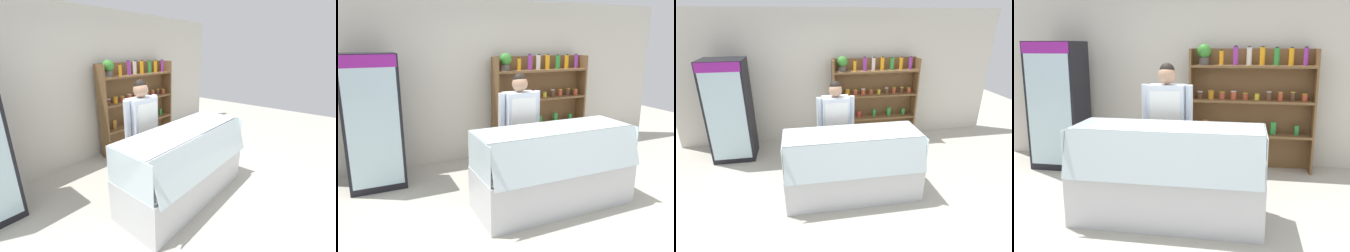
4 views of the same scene
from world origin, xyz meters
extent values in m
plane|color=#B7B2A3|center=(0.00, 0.00, 0.00)|extent=(12.00, 12.00, 0.00)
cube|color=beige|center=(0.00, 2.19, 1.35)|extent=(6.80, 0.10, 2.70)
cube|color=black|center=(-2.18, 1.59, 0.94)|extent=(0.75, 0.59, 1.87)
cube|color=silver|center=(-2.18, 1.29, 0.94)|extent=(0.67, 0.01, 1.67)
cube|color=#8C1E8C|center=(-2.18, 1.29, 1.78)|extent=(0.71, 0.01, 0.16)
cylinder|color=purple|center=(-2.41, 1.36, 0.32)|extent=(0.06, 0.06, 0.14)
cylinder|color=red|center=(-2.26, 1.36, 0.33)|extent=(0.05, 0.05, 0.16)
cylinder|color=orange|center=(-2.10, 1.36, 0.36)|extent=(0.05, 0.05, 0.22)
cylinder|color=red|center=(-1.94, 1.36, 0.36)|extent=(0.06, 0.06, 0.21)
cylinder|color=purple|center=(-2.41, 1.36, 0.85)|extent=(0.05, 0.05, 0.22)
cylinder|color=#3356B2|center=(-2.26, 1.36, 0.83)|extent=(0.05, 0.05, 0.17)
cylinder|color=silver|center=(-2.10, 1.36, 0.85)|extent=(0.06, 0.06, 0.21)
cylinder|color=red|center=(-1.94, 1.36, 0.84)|extent=(0.06, 0.06, 0.21)
cylinder|color=#9E6623|center=(-2.41, 1.36, 1.34)|extent=(0.07, 0.07, 0.21)
cylinder|color=purple|center=(-2.26, 1.36, 1.30)|extent=(0.07, 0.07, 0.14)
cylinder|color=#3356B2|center=(-2.10, 1.36, 1.31)|extent=(0.05, 0.05, 0.16)
cylinder|color=#9E6623|center=(-1.94, 1.36, 1.33)|extent=(0.06, 0.06, 0.20)
cube|color=brown|center=(0.65, 2.01, 0.88)|extent=(1.78, 0.02, 1.77)
cube|color=brown|center=(-0.22, 1.87, 0.88)|extent=(0.03, 0.28, 1.77)
cube|color=brown|center=(1.53, 1.87, 0.88)|extent=(0.03, 0.28, 1.77)
cube|color=brown|center=(0.65, 1.87, 0.53)|extent=(1.72, 0.28, 0.04)
cube|color=brown|center=(0.65, 1.87, 1.02)|extent=(1.72, 0.28, 0.04)
cube|color=brown|center=(0.65, 1.87, 1.52)|extent=(1.72, 0.28, 0.04)
cylinder|color=#4C4742|center=(-0.04, 1.87, 1.59)|extent=(0.14, 0.14, 0.10)
sphere|color=#37832D|center=(-0.04, 1.87, 1.73)|extent=(0.20, 0.20, 0.20)
cylinder|color=orange|center=(0.21, 1.86, 1.64)|extent=(0.06, 0.06, 0.20)
cylinder|color=black|center=(0.21, 1.87, 1.74)|extent=(0.04, 0.04, 0.02)
cylinder|color=purple|center=(0.41, 1.85, 1.67)|extent=(0.07, 0.07, 0.26)
cylinder|color=black|center=(0.41, 1.87, 1.80)|extent=(0.05, 0.05, 0.02)
cylinder|color=silver|center=(0.60, 1.90, 1.66)|extent=(0.07, 0.07, 0.25)
cylinder|color=black|center=(0.60, 1.87, 1.79)|extent=(0.05, 0.05, 0.02)
cylinder|color=orange|center=(0.79, 1.90, 1.66)|extent=(0.08, 0.08, 0.25)
cylinder|color=black|center=(0.79, 1.87, 1.80)|extent=(0.05, 0.05, 0.02)
cylinder|color=#2D8C38|center=(0.98, 1.86, 1.66)|extent=(0.07, 0.07, 0.24)
cylinder|color=black|center=(0.98, 1.87, 1.78)|extent=(0.05, 0.05, 0.02)
cylinder|color=orange|center=(1.18, 1.89, 1.66)|extent=(0.07, 0.07, 0.24)
cylinder|color=black|center=(1.18, 1.87, 1.78)|extent=(0.05, 0.05, 0.02)
cylinder|color=purple|center=(1.37, 1.86, 1.66)|extent=(0.07, 0.07, 0.24)
cylinder|color=black|center=(1.37, 1.87, 1.79)|extent=(0.04, 0.04, 0.02)
cylinder|color=brown|center=(-0.09, 1.89, 1.09)|extent=(0.08, 0.08, 0.10)
cylinder|color=silver|center=(-0.09, 1.87, 1.15)|extent=(0.09, 0.09, 0.01)
cylinder|color=orange|center=(0.07, 1.89, 1.10)|extent=(0.09, 0.09, 0.11)
cylinder|color=gold|center=(0.07, 1.87, 1.16)|extent=(0.09, 0.09, 0.01)
cylinder|color=#BF4C2D|center=(0.23, 1.88, 1.09)|extent=(0.08, 0.08, 0.10)
cylinder|color=gold|center=(0.23, 1.87, 1.15)|extent=(0.09, 0.09, 0.01)
cylinder|color=#BF4C2D|center=(0.40, 1.88, 1.10)|extent=(0.09, 0.09, 0.11)
cylinder|color=silver|center=(0.40, 1.87, 1.16)|extent=(0.09, 0.09, 0.01)
cylinder|color=#BF4C2D|center=(0.57, 1.89, 1.09)|extent=(0.07, 0.07, 0.09)
cylinder|color=gold|center=(0.57, 1.87, 1.14)|extent=(0.08, 0.08, 0.01)
cylinder|color=yellow|center=(0.73, 1.87, 1.08)|extent=(0.07, 0.07, 0.08)
cylinder|color=gold|center=(0.73, 1.87, 1.13)|extent=(0.07, 0.07, 0.01)
cylinder|color=brown|center=(0.90, 1.86, 1.10)|extent=(0.08, 0.08, 0.12)
cylinder|color=silver|center=(0.90, 1.87, 1.16)|extent=(0.08, 0.08, 0.01)
cylinder|color=#BF4C2D|center=(1.06, 1.87, 1.10)|extent=(0.08, 0.08, 0.11)
cylinder|color=gold|center=(1.06, 1.87, 1.16)|extent=(0.08, 0.08, 0.01)
cylinder|color=brown|center=(1.23, 1.89, 1.10)|extent=(0.08, 0.08, 0.12)
cylinder|color=gold|center=(1.23, 1.87, 1.16)|extent=(0.08, 0.08, 0.01)
cylinder|color=#BF4C2D|center=(1.39, 1.86, 1.09)|extent=(0.09, 0.09, 0.09)
cylinder|color=gold|center=(1.39, 1.87, 1.14)|extent=(0.09, 0.09, 0.01)
cube|color=#9E6623|center=(0.00, 1.87, 0.64)|extent=(0.07, 0.05, 0.18)
cube|color=red|center=(0.32, 1.87, 0.61)|extent=(0.07, 0.04, 0.13)
cube|color=#2D8C38|center=(0.65, 1.87, 0.63)|extent=(0.06, 0.04, 0.16)
cube|color=#2D8C38|center=(0.98, 1.87, 0.64)|extent=(0.08, 0.05, 0.18)
cube|color=#2D8C38|center=(1.31, 1.87, 0.62)|extent=(0.06, 0.04, 0.14)
cube|color=silver|center=(-0.19, 0.06, 0.28)|extent=(1.98, 0.75, 0.55)
cube|color=white|center=(-0.19, 0.06, 0.57)|extent=(1.92, 0.69, 0.03)
cube|color=silver|center=(-0.19, -0.30, 0.78)|extent=(1.94, 0.16, 0.47)
cube|color=silver|center=(-0.19, 0.11, 1.00)|extent=(1.94, 0.59, 0.01)
cube|color=silver|center=(-1.17, 0.06, 0.78)|extent=(0.01, 0.71, 0.45)
cube|color=silver|center=(0.79, 0.06, 0.78)|extent=(0.01, 0.71, 0.45)
cube|color=tan|center=(-0.93, 0.15, 0.61)|extent=(0.16, 0.12, 0.05)
cube|color=white|center=(-0.93, -0.08, 0.61)|extent=(0.05, 0.03, 0.02)
cube|color=tan|center=(-0.56, 0.15, 0.61)|extent=(0.16, 0.12, 0.04)
cube|color=white|center=(-0.56, -0.08, 0.61)|extent=(0.05, 0.03, 0.02)
cube|color=tan|center=(-0.19, 0.15, 0.61)|extent=(0.16, 0.14, 0.04)
cube|color=white|center=(-0.19, -0.08, 0.61)|extent=(0.05, 0.03, 0.02)
cube|color=tan|center=(0.18, 0.15, 0.61)|extent=(0.17, 0.14, 0.06)
cube|color=white|center=(0.18, -0.08, 0.61)|extent=(0.05, 0.03, 0.02)
cube|color=tan|center=(0.55, 0.15, 0.61)|extent=(0.16, 0.13, 0.05)
cube|color=white|center=(0.55, -0.08, 0.61)|extent=(0.05, 0.03, 0.02)
cylinder|color=#C1706B|center=(-1.00, -0.05, 0.65)|extent=(0.17, 0.16, 0.13)
cylinder|color=#C1706B|center=(-0.78, -0.05, 0.65)|extent=(0.18, 0.12, 0.12)
cylinder|color=tan|center=(-0.56, -0.05, 0.66)|extent=(0.18, 0.16, 0.14)
cylinder|color=white|center=(0.30, -0.03, 0.68)|extent=(0.07, 0.07, 0.19)
cylinder|color=white|center=(0.40, -0.03, 0.70)|extent=(0.07, 0.07, 0.24)
cylinder|color=#383D51|center=(-0.43, 0.73, 0.37)|extent=(0.13, 0.13, 0.75)
cylinder|color=#383D51|center=(-0.25, 0.73, 0.37)|extent=(0.13, 0.13, 0.75)
cube|color=silver|center=(-0.34, 0.73, 1.05)|extent=(0.43, 0.24, 0.62)
cube|color=white|center=(-0.34, 0.61, 0.72)|extent=(0.36, 0.01, 1.15)
cylinder|color=silver|center=(-0.60, 0.73, 1.08)|extent=(0.09, 0.09, 0.55)
cylinder|color=silver|center=(-0.08, 0.73, 1.08)|extent=(0.09, 0.09, 0.55)
sphere|color=tan|center=(-0.34, 0.73, 1.47)|extent=(0.21, 0.21, 0.21)
sphere|color=black|center=(-0.34, 0.74, 1.52)|extent=(0.18, 0.18, 0.18)
camera|label=1|loc=(-2.44, -1.56, 1.99)|focal=24.00mm
camera|label=2|loc=(-2.29, -3.16, 2.03)|focal=35.00mm
camera|label=3|loc=(-0.89, -3.24, 2.53)|focal=28.00mm
camera|label=4|loc=(0.58, -3.56, 1.81)|focal=40.00mm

